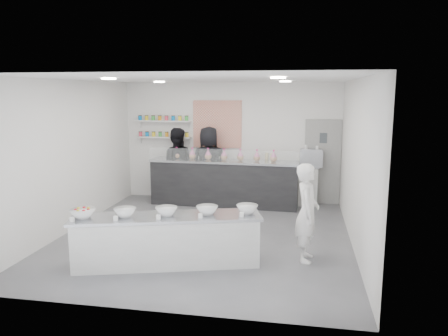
{
  "coord_description": "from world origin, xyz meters",
  "views": [
    {
      "loc": [
        1.81,
        -7.93,
        2.77
      ],
      "look_at": [
        0.29,
        0.4,
        1.28
      ],
      "focal_mm": 35.0,
      "sensor_mm": 36.0,
      "label": 1
    }
  ],
  "objects_px": {
    "espresso_ledge": "(291,185)",
    "espresso_machine": "(311,158)",
    "staff_right": "(209,165)",
    "woman_prep": "(307,213)",
    "back_bar": "(224,183)",
    "prep_counter": "(167,240)",
    "staff_left": "(176,165)"
  },
  "relations": [
    {
      "from": "woman_prep",
      "to": "staff_left",
      "type": "distance_m",
      "value": 4.78
    },
    {
      "from": "espresso_ledge",
      "to": "espresso_machine",
      "type": "relative_size",
      "value": 2.41
    },
    {
      "from": "espresso_machine",
      "to": "staff_left",
      "type": "xyz_separation_m",
      "value": [
        -3.36,
        -0.17,
        -0.24
      ]
    },
    {
      "from": "espresso_machine",
      "to": "woman_prep",
      "type": "height_order",
      "value": "woman_prep"
    },
    {
      "from": "espresso_ledge",
      "to": "woman_prep",
      "type": "bearing_deg",
      "value": -84.37
    },
    {
      "from": "staff_right",
      "to": "staff_left",
      "type": "bearing_deg",
      "value": -15.17
    },
    {
      "from": "back_bar",
      "to": "staff_left",
      "type": "bearing_deg",
      "value": 170.8
    },
    {
      "from": "espresso_ledge",
      "to": "espresso_machine",
      "type": "distance_m",
      "value": 0.84
    },
    {
      "from": "woman_prep",
      "to": "staff_left",
      "type": "height_order",
      "value": "staff_left"
    },
    {
      "from": "prep_counter",
      "to": "staff_left",
      "type": "distance_m",
      "value": 4.26
    },
    {
      "from": "back_bar",
      "to": "woman_prep",
      "type": "relative_size",
      "value": 2.23
    },
    {
      "from": "back_bar",
      "to": "espresso_machine",
      "type": "distance_m",
      "value": 2.21
    },
    {
      "from": "espresso_ledge",
      "to": "espresso_machine",
      "type": "xyz_separation_m",
      "value": [
        0.47,
        0.0,
        0.69
      ]
    },
    {
      "from": "back_bar",
      "to": "espresso_machine",
      "type": "relative_size",
      "value": 6.72
    },
    {
      "from": "prep_counter",
      "to": "back_bar",
      "type": "xyz_separation_m",
      "value": [
        0.24,
        3.85,
        0.15
      ]
    },
    {
      "from": "prep_counter",
      "to": "staff_left",
      "type": "bearing_deg",
      "value": 88.32
    },
    {
      "from": "staff_right",
      "to": "espresso_ledge",
      "type": "bearing_deg",
      "value": 169.62
    },
    {
      "from": "espresso_ledge",
      "to": "staff_left",
      "type": "bearing_deg",
      "value": -176.62
    },
    {
      "from": "espresso_ledge",
      "to": "staff_right",
      "type": "height_order",
      "value": "staff_right"
    },
    {
      "from": "prep_counter",
      "to": "woman_prep",
      "type": "bearing_deg",
      "value": -0.79
    },
    {
      "from": "staff_right",
      "to": "espresso_machine",
      "type": "bearing_deg",
      "value": 168.72
    },
    {
      "from": "espresso_ledge",
      "to": "staff_left",
      "type": "distance_m",
      "value": 2.93
    },
    {
      "from": "prep_counter",
      "to": "espresso_machine",
      "type": "distance_m",
      "value": 4.92
    },
    {
      "from": "espresso_ledge",
      "to": "woman_prep",
      "type": "height_order",
      "value": "woman_prep"
    },
    {
      "from": "back_bar",
      "to": "espresso_ledge",
      "type": "relative_size",
      "value": 2.79
    },
    {
      "from": "prep_counter",
      "to": "staff_left",
      "type": "relative_size",
      "value": 1.61
    },
    {
      "from": "espresso_machine",
      "to": "staff_right",
      "type": "height_order",
      "value": "staff_right"
    },
    {
      "from": "woman_prep",
      "to": "back_bar",
      "type": "bearing_deg",
      "value": 32.21
    },
    {
      "from": "prep_counter",
      "to": "back_bar",
      "type": "relative_size",
      "value": 0.83
    },
    {
      "from": "staff_left",
      "to": "staff_right",
      "type": "height_order",
      "value": "staff_right"
    },
    {
      "from": "prep_counter",
      "to": "espresso_ledge",
      "type": "xyz_separation_m",
      "value": [
        1.85,
        4.27,
        0.07
      ]
    },
    {
      "from": "espresso_ledge",
      "to": "staff_left",
      "type": "xyz_separation_m",
      "value": [
        -2.89,
        -0.17,
        0.45
      ]
    }
  ]
}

